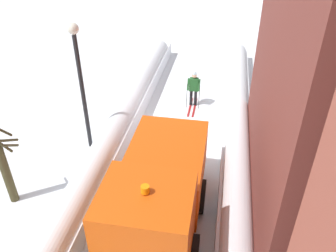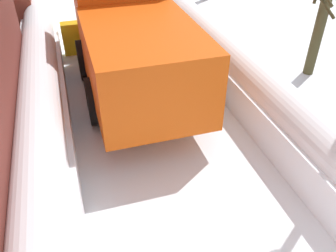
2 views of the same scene
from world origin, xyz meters
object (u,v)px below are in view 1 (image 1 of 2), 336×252
object	(u,v)px
bare_tree_near	(3,160)
street_lamp	(80,74)
skier	(194,87)
plow_truck	(158,196)
traffic_light_pole	(276,130)

from	to	relation	value
bare_tree_near	street_lamp	bearing A→B (deg)	-112.55
street_lamp	bare_tree_near	bearing A→B (deg)	67.45
skier	bare_tree_near	world-z (taller)	bare_tree_near
plow_truck	bare_tree_near	world-z (taller)	bare_tree_near
bare_tree_near	plow_truck	bearing A→B (deg)	174.83
skier	traffic_light_pole	xyz separation A→B (m)	(-2.96, 6.27, 1.97)
bare_tree_near	traffic_light_pole	bearing A→B (deg)	-171.71
skier	traffic_light_pole	distance (m)	7.20
skier	street_lamp	size ratio (longest dim) A/B	0.36
bare_tree_near	skier	bearing A→B (deg)	-124.73
plow_truck	street_lamp	xyz separation A→B (m)	(3.62, -3.81, 1.74)
skier	traffic_light_pole	bearing A→B (deg)	115.26
street_lamp	traffic_light_pole	bearing A→B (deg)	162.10
plow_truck	traffic_light_pole	bearing A→B (deg)	-152.21
plow_truck	traffic_light_pole	distance (m)	3.82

